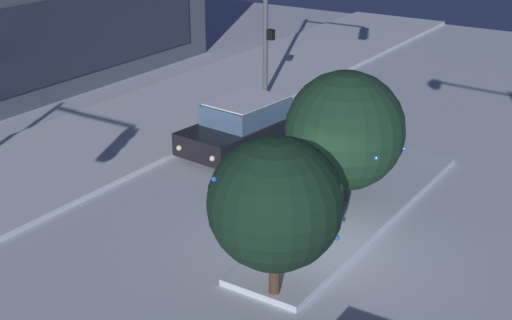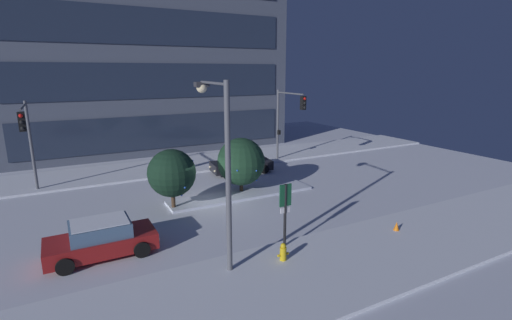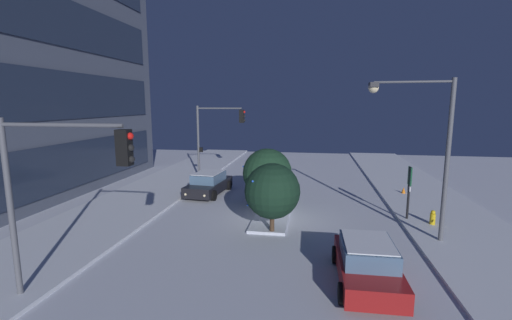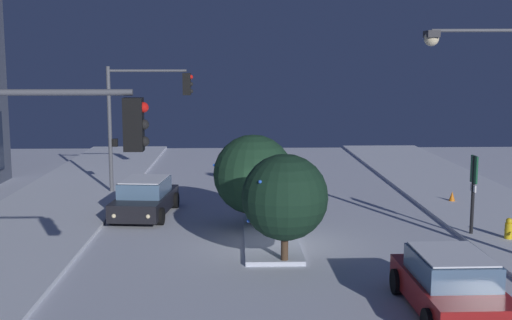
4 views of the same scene
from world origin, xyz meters
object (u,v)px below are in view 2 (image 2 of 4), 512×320
traffic_light_corner_far_left (27,133)px  construction_cone (396,227)px  car_far (241,163)px  street_lamp_arched (219,145)px  fire_hydrant (283,254)px  parking_info_sign (285,208)px  traffic_light_corner_far_right (288,115)px  decorated_tree_left_of_median (241,162)px  car_near (101,239)px  decorated_tree_median (172,173)px

traffic_light_corner_far_left → construction_cone: bearing=48.4°
car_far → street_lamp_arched: (-6.41, -11.43, 3.98)m
fire_hydrant → parking_info_sign: bearing=55.0°
traffic_light_corner_far_right → construction_cone: size_ratio=10.66×
street_lamp_arched → fire_hydrant: bearing=-118.3°
traffic_light_corner_far_right → decorated_tree_left_of_median: traffic_light_corner_far_right is taller
car_far → parking_info_sign: bearing=78.5°
car_near → decorated_tree_left_of_median: decorated_tree_left_of_median is taller
traffic_light_corner_far_left → fire_hydrant: 16.28m
car_near → car_far: same height
traffic_light_corner_far_right → decorated_tree_left_of_median: size_ratio=1.71×
decorated_tree_median → decorated_tree_left_of_median: bearing=10.3°
car_far → fire_hydrant: (-4.36, -12.75, -0.30)m
parking_info_sign → decorated_tree_median: decorated_tree_median is taller
traffic_light_corner_far_right → fire_hydrant: bearing=-33.2°
decorated_tree_left_of_median → construction_cone: (3.83, -8.65, -1.71)m
decorated_tree_left_of_median → car_far: bearing=64.1°
traffic_light_corner_far_left → decorated_tree_median: 8.84m
traffic_light_corner_far_right → fire_hydrant: traffic_light_corner_far_right is taller
car_far → construction_cone: bearing=103.6°
car_near → fire_hydrant: bearing=-33.8°
car_far → traffic_light_corner_far_right: traffic_light_corner_far_right is taller
fire_hydrant → construction_cone: bearing=-1.1°
fire_hydrant → construction_cone: size_ratio=1.55×
car_near → traffic_light_corner_far_left: 10.08m
car_near → traffic_light_corner_far_left: traffic_light_corner_far_left is taller
decorated_tree_median → construction_cone: 11.56m
car_near → parking_info_sign: 7.60m
decorated_tree_median → fire_hydrant: bearing=-74.2°
car_near → decorated_tree_median: 5.60m
car_far → traffic_light_corner_far_left: traffic_light_corner_far_left is taller
parking_info_sign → construction_cone: bearing=-102.2°
traffic_light_corner_far_left → fire_hydrant: traffic_light_corner_far_left is taller
car_far → fire_hydrant: 13.48m
traffic_light_corner_far_right → decorated_tree_left_of_median: (-6.46, -4.88, -2.02)m
traffic_light_corner_far_left → decorated_tree_left_of_median: (11.17, -4.66, -1.96)m
car_near → street_lamp_arched: (4.13, -2.70, 3.98)m
decorated_tree_median → parking_info_sign: bearing=-66.7°
parking_info_sign → decorated_tree_median: size_ratio=0.86×
fire_hydrant → traffic_light_corner_far_left: bearing=123.9°
parking_info_sign → car_far: bearing=-17.7°
decorated_tree_left_of_median → decorated_tree_median: bearing=-169.7°
parking_info_sign → decorated_tree_left_of_median: decorated_tree_left_of_median is taller
street_lamp_arched → traffic_light_corner_far_right: bearing=-37.3°
decorated_tree_median → construction_cone: bearing=-43.3°
fire_hydrant → decorated_tree_left_of_median: (2.31, 8.53, 1.57)m
street_lamp_arched → construction_cone: street_lamp_arched is taller
fire_hydrant → traffic_light_corner_far_right: bearing=56.8°
decorated_tree_median → decorated_tree_left_of_median: decorated_tree_left_of_median is taller
traffic_light_corner_far_right → fire_hydrant: (-8.77, -13.41, -3.59)m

